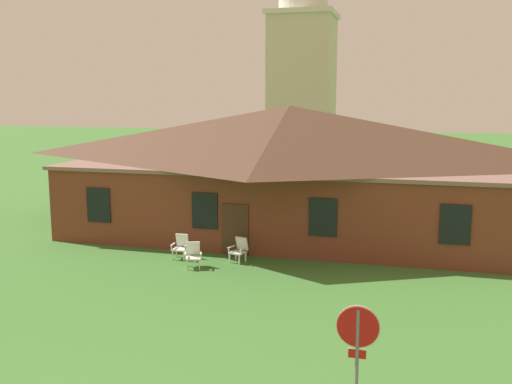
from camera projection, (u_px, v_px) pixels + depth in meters
brick_building at (289, 167)px, 27.67m from camera, size 20.24×10.40×5.96m
dome_tower at (302, 70)px, 45.72m from camera, size 5.18×5.18×18.55m
stop_sign at (357, 347)px, 10.53m from camera, size 0.81×0.07×2.69m
lawn_chair_by_porch at (181, 246)px, 23.15m from camera, size 0.67×0.70×0.96m
lawn_chair_near_door at (193, 254)px, 21.91m from camera, size 0.78×0.82×0.96m
lawn_chair_left_end at (239, 249)px, 22.65m from camera, size 0.75×0.80×0.96m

